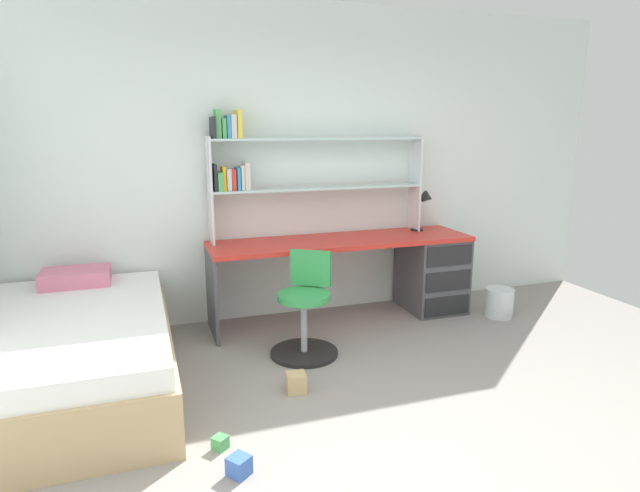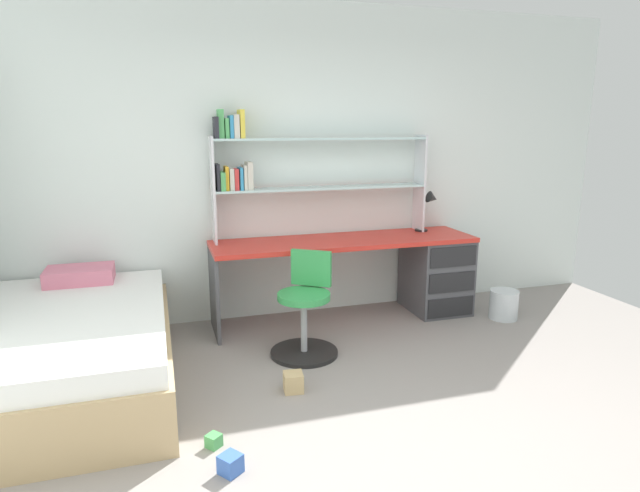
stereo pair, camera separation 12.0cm
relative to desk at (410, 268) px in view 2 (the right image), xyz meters
The scene contains 11 objects.
ground_plane 2.32m from the desk, 113.20° to the right, with size 6.17×5.85×0.02m, color gray.
room_shell 2.51m from the desk, 158.99° to the right, with size 6.17×5.85×2.77m.
desk is the anchor object (origin of this frame).
bookshelf_hutch 1.47m from the desk, behind, with size 1.94×0.22×1.11m.
desk_lamp 0.63m from the desk, 24.12° to the left, with size 0.20×0.17×0.38m.
swivel_chair 1.33m from the desk, 152.58° to the right, with size 0.52×0.52×0.78m.
bed_platform 2.91m from the desk, 166.27° to the right, with size 1.28×2.02×0.64m.
waste_bin 0.91m from the desk, 28.20° to the right, with size 0.26×0.26×0.26m, color silver.
toy_block_blue_0 2.75m from the desk, 135.23° to the right, with size 0.10×0.10×0.10m, color #3860B7.
toy_block_green_1 2.62m from the desk, 140.12° to the right, with size 0.07×0.07×0.07m, color #479E51.
toy_block_natural_2 1.88m from the desk, 140.30° to the right, with size 0.13×0.13×0.13m, color tan.
Camera 2 is at (-1.31, -2.26, 1.73)m, focal length 30.11 mm.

